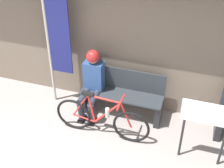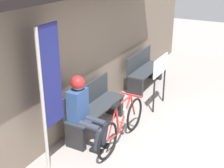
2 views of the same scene
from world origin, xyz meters
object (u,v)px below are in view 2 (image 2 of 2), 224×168
(bicycle, at_px, (122,125))
(park_bench_far, at_px, (144,71))
(banner_pole, at_px, (49,85))
(park_bench_near, at_px, (94,110))
(signboard, at_px, (160,70))
(person_seated, at_px, (83,107))

(bicycle, height_order, park_bench_far, park_bench_far)
(park_bench_far, height_order, banner_pole, banner_pole)
(park_bench_near, relative_size, signboard, 1.32)
(person_seated, distance_m, banner_pole, 0.91)
(park_bench_near, bearing_deg, banner_pole, -179.21)
(signboard, bearing_deg, banner_pole, 165.31)
(park_bench_near, bearing_deg, bicycle, -103.72)
(banner_pole, bearing_deg, bicycle, -31.41)
(bicycle, distance_m, banner_pole, 1.56)
(park_bench_near, relative_size, park_bench_far, 1.08)
(park_bench_far, xyz_separation_m, banner_pole, (-3.51, -0.01, 0.93))
(park_bench_far, bearing_deg, signboard, -141.10)
(person_seated, height_order, signboard, person_seated)
(bicycle, bearing_deg, signboard, -2.10)
(park_bench_near, relative_size, bicycle, 0.90)
(banner_pole, distance_m, signboard, 2.77)
(park_bench_near, height_order, banner_pole, banner_pole)
(signboard, bearing_deg, park_bench_far, 38.90)
(bicycle, relative_size, signboard, 1.47)
(park_bench_far, bearing_deg, bicycle, -165.36)
(person_seated, xyz_separation_m, signboard, (1.96, -0.60, 0.11))
(person_seated, bearing_deg, bicycle, -56.14)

